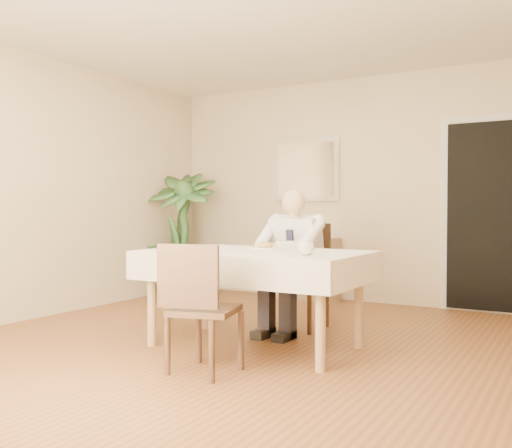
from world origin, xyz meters
The scene contains 17 objects.
room centered at (0.00, 0.00, 1.30)m, with size 5.00×5.02×2.60m.
doorway centered at (1.55, 2.46, 1.00)m, with size 0.96×0.07×2.10m.
mirror centered at (-0.52, 2.47, 1.55)m, with size 0.86×0.04×0.76m.
dining_table centered at (0.19, -0.01, 0.67)m, with size 1.72×1.03×0.75m.
chair_far centered at (0.19, 0.87, 0.53)m, with size 0.48×0.48×0.95m.
chair_near centered at (0.26, -0.85, 0.48)m, with size 0.50×0.50×0.86m.
seated_man centered at (0.19, 0.58, 0.69)m, with size 0.48×0.72×1.24m.
plate centered at (0.17, 0.20, 0.76)m, with size 0.26×0.26×0.02m, color white.
food centered at (0.17, 0.20, 0.78)m, with size 0.14×0.14×0.06m, color olive.
knife centered at (0.21, 0.14, 0.78)m, with size 0.01×0.01×0.13m, color silver.
fork centered at (0.13, 0.14, 0.78)m, with size 0.01×0.01×0.13m, color silver.
coffee_mug centered at (0.72, -0.19, 0.80)m, with size 0.11×0.11×0.09m, color white.
sideboard centered at (-0.52, 2.32, 0.37)m, with size 0.92×0.31×0.74m, color #A18254.
photo_frame_left centered at (-0.95, 2.35, 0.81)m, with size 0.10×0.02×0.14m, color silver.
photo_frame_center centered at (-0.66, 2.32, 0.81)m, with size 0.10×0.02×0.14m, color silver.
photo_frame_right centered at (-0.46, 2.37, 0.81)m, with size 0.10×0.02×0.14m, color silver.
potted_palm centered at (-1.95, 1.85, 0.77)m, with size 0.86×0.86×1.54m, color #2A5123.
Camera 1 is at (2.41, -3.84, 1.08)m, focal length 40.00 mm.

